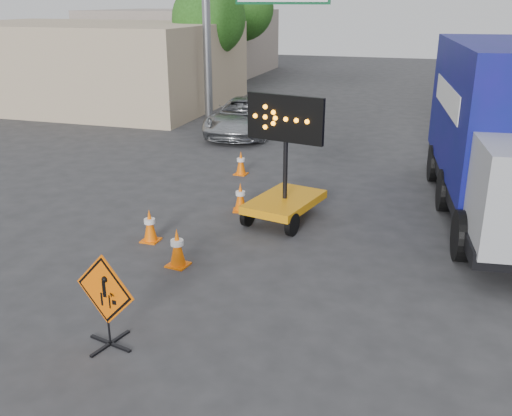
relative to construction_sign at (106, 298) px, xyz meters
The scene contains 14 objects.
ground 1.54m from the construction_sign, 26.11° to the right, with size 100.00×100.00×0.00m, color #2D2D30.
storefront_left_near 23.31m from the construction_sign, 123.44° to the left, with size 14.00×10.00×4.00m, color tan.
storefront_left_far 36.20m from the construction_sign, 112.48° to the left, with size 12.00×10.00×4.40m, color #A09186.
highway_gantry 18.19m from the construction_sign, 100.63° to the left, with size 6.18×0.38×6.90m.
tree_left_near 22.74m from the construction_sign, 107.68° to the left, with size 3.71×3.71×6.03m.
tree_left_far 30.68m from the construction_sign, 104.90° to the left, with size 4.10×4.10×6.66m.
construction_sign is the anchor object (origin of this frame).
arrow_board 6.12m from the construction_sign, 78.34° to the left, with size 1.91×2.38×3.06m.
pickup_truck 15.05m from the construction_sign, 100.41° to the left, with size 2.34×5.07×1.41m, color #A7A9AE.
box_truck 10.18m from the construction_sign, 52.31° to the left, with size 3.55×8.96×4.14m.
cone_a 2.94m from the construction_sign, 93.51° to the left, with size 0.46×0.46×0.80m.
cone_b 4.10m from the construction_sign, 108.48° to the left, with size 0.39×0.39×0.75m.
cone_c 6.33m from the construction_sign, 90.06° to the left, with size 0.46×0.46×0.75m.
cone_d 9.45m from the construction_sign, 96.34° to the left, with size 0.40×0.40×0.74m.
Camera 1 is at (3.30, -6.04, 5.08)m, focal length 40.00 mm.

